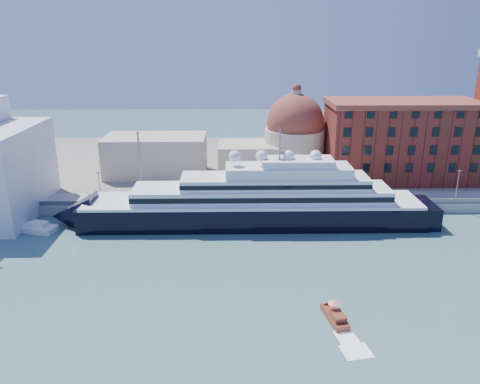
{
  "coord_description": "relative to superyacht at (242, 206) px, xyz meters",
  "views": [
    {
      "loc": [
        3.14,
        -80.31,
        43.3
      ],
      "look_at": [
        4.81,
        18.0,
        9.75
      ],
      "focal_mm": 35.0,
      "sensor_mm": 36.0,
      "label": 1
    }
  ],
  "objects": [
    {
      "name": "quay_fence",
      "position": [
        -5.31,
        6.5,
        -1.57
      ],
      "size": [
        180.0,
        0.1,
        1.2
      ],
      "primitive_type": "cube",
      "color": "slate",
      "rests_on": "quay"
    },
    {
      "name": "ground",
      "position": [
        -5.31,
        -23.0,
        -4.67
      ],
      "size": [
        400.0,
        400.0,
        0.0
      ],
      "primitive_type": "plane",
      "color": "#386160",
      "rests_on": "ground"
    },
    {
      "name": "land",
      "position": [
        -5.31,
        52.0,
        -3.67
      ],
      "size": [
        260.0,
        72.0,
        2.0
      ],
      "primitive_type": "cube",
      "color": "slate",
      "rests_on": "ground"
    },
    {
      "name": "superyacht",
      "position": [
        0.0,
        0.0,
        0.0
      ],
      "size": [
        90.51,
        12.55,
        27.05
      ],
      "color": "black",
      "rests_on": "ground"
    },
    {
      "name": "church",
      "position": [
        1.08,
        34.72,
        6.24
      ],
      "size": [
        66.0,
        18.0,
        25.5
      ],
      "color": "beige",
      "rests_on": "land"
    },
    {
      "name": "water_taxi",
      "position": [
        14.01,
        -39.87,
        -3.88
      ],
      "size": [
        3.54,
        7.2,
        3.27
      ],
      "rotation": [
        0.0,
        0.0,
        0.19
      ],
      "color": "maroon",
      "rests_on": "ground"
    },
    {
      "name": "service_barge",
      "position": [
        -48.2,
        -3.35,
        -3.93
      ],
      "size": [
        12.0,
        6.6,
        2.57
      ],
      "rotation": [
        0.0,
        0.0,
        -0.26
      ],
      "color": "white",
      "rests_on": "ground"
    },
    {
      "name": "warehouse",
      "position": [
        46.69,
        29.0,
        9.12
      ],
      "size": [
        43.0,
        19.0,
        23.25
      ],
      "color": "maroon",
      "rests_on": "land"
    },
    {
      "name": "quay",
      "position": [
        -5.31,
        11.0,
        -3.42
      ],
      "size": [
        180.0,
        10.0,
        2.5
      ],
      "primitive_type": "cube",
      "color": "gray",
      "rests_on": "ground"
    },
    {
      "name": "lamp_posts",
      "position": [
        -17.98,
        9.27,
        5.17
      ],
      "size": [
        120.8,
        2.4,
        18.0
      ],
      "color": "slate",
      "rests_on": "quay"
    }
  ]
}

